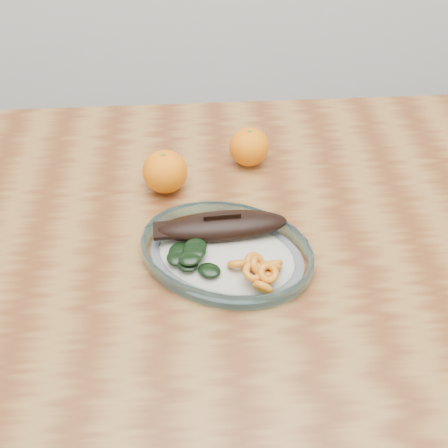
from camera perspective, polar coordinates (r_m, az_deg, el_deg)
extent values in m
plane|color=slate|center=(1.57, 0.13, -20.44)|extent=(3.00, 3.00, 0.00)
cube|color=brown|center=(0.95, 0.21, -1.84)|extent=(1.20, 0.80, 0.04)
cylinder|color=brown|center=(1.54, -21.18, -2.99)|extent=(0.06, 0.06, 0.71)
cylinder|color=brown|center=(1.57, 19.37, -1.21)|extent=(0.06, 0.06, 0.71)
ellipsoid|color=white|center=(0.90, 0.24, -3.33)|extent=(0.60, 0.51, 0.01)
torus|color=#7EBAC4|center=(0.89, 0.24, -2.90)|extent=(0.64, 0.64, 0.03)
ellipsoid|color=beige|center=(0.88, 0.24, -2.56)|extent=(0.53, 0.45, 0.02)
ellipsoid|color=black|center=(0.90, -0.18, 0.54)|extent=(0.22, 0.07, 0.04)
ellipsoid|color=black|center=(0.90, -0.18, 0.25)|extent=(0.18, 0.06, 0.02)
cube|color=black|center=(0.89, -6.03, 0.07)|extent=(0.04, 0.04, 0.01)
cube|color=black|center=(0.89, -0.18, 1.29)|extent=(0.06, 0.01, 0.02)
torus|color=#C2660E|center=(0.84, 4.46, -4.29)|extent=(0.04, 0.04, 0.03)
torus|color=#C2660E|center=(0.82, 4.01, -5.74)|extent=(0.04, 0.04, 0.04)
torus|color=#C2660E|center=(0.85, 1.40, -3.35)|extent=(0.04, 0.04, 0.04)
torus|color=#C2660E|center=(0.85, 3.16, -3.17)|extent=(0.04, 0.04, 0.03)
torus|color=#C2660E|center=(0.85, 4.93, -3.59)|extent=(0.04, 0.04, 0.04)
torus|color=#C2660E|center=(0.85, 5.00, -3.40)|extent=(0.04, 0.03, 0.04)
torus|color=#C2660E|center=(0.84, 4.09, -4.35)|extent=(0.04, 0.04, 0.03)
torus|color=#C2660E|center=(0.82, 4.58, -4.26)|extent=(0.05, 0.05, 0.03)
torus|color=#C2660E|center=(0.83, 3.48, -3.48)|extent=(0.04, 0.04, 0.04)
torus|color=#C2660E|center=(0.82, 3.03, -4.12)|extent=(0.04, 0.04, 0.03)
ellipsoid|color=black|center=(0.86, -4.88, -2.64)|extent=(0.04, 0.04, 0.01)
ellipsoid|color=black|center=(0.85, -3.81, -3.36)|extent=(0.05, 0.04, 0.01)
ellipsoid|color=black|center=(0.87, -4.77, -1.97)|extent=(0.04, 0.04, 0.01)
ellipsoid|color=black|center=(0.84, -1.52, -4.02)|extent=(0.04, 0.04, 0.01)
ellipsoid|color=black|center=(0.86, -2.95, -1.56)|extent=(0.05, 0.05, 0.01)
ellipsoid|color=black|center=(0.85, -3.49, -2.77)|extent=(0.04, 0.04, 0.01)
ellipsoid|color=black|center=(0.86, -3.04, -2.07)|extent=(0.04, 0.04, 0.01)
sphere|color=#FF5605|center=(1.00, -6.01, 5.32)|extent=(0.08, 0.08, 0.08)
sphere|color=#FF5605|center=(1.06, 2.56, 7.83)|extent=(0.07, 0.07, 0.07)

